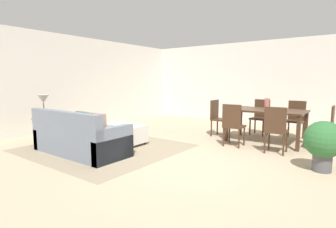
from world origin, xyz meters
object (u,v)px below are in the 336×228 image
(dining_chair_head_east, at_px, (327,125))
(book_on_ottoman, at_px, (127,124))
(side_table, at_px, (45,124))
(dining_chair_far_left, at_px, (261,115))
(dining_chair_near_right, at_px, (276,127))
(dining_chair_head_west, at_px, (218,116))
(dining_table, at_px, (266,113))
(potted_plant, at_px, (324,142))
(couch, at_px, (79,138))
(ottoman_table, at_px, (125,133))
(dining_chair_near_left, at_px, (233,123))
(dining_chair_far_right, at_px, (296,117))
(table_lamp, at_px, (43,100))
(vase_centerpiece, at_px, (267,104))

(dining_chair_head_east, relative_size, book_on_ottoman, 3.54)
(dining_chair_head_east, height_order, book_on_ottoman, dining_chair_head_east)
(side_table, relative_size, dining_chair_far_left, 0.63)
(side_table, bearing_deg, dining_chair_near_right, 26.94)
(dining_chair_far_left, xyz_separation_m, dining_chair_head_west, (-0.83, -0.83, 0.00))
(dining_chair_far_left, height_order, dining_chair_head_west, same)
(side_table, xyz_separation_m, dining_table, (3.93, 3.10, 0.22))
(dining_table, bearing_deg, potted_plant, -48.52)
(dining_chair_near_right, xyz_separation_m, book_on_ottoman, (-2.90, -1.12, -0.07))
(dining_table, bearing_deg, dining_chair_far_left, 114.62)
(couch, xyz_separation_m, dining_chair_near_right, (3.06, 2.27, 0.22))
(ottoman_table, bearing_deg, dining_chair_head_west, 56.80)
(side_table, bearing_deg, couch, -1.85)
(ottoman_table, height_order, dining_chair_near_left, dining_chair_near_left)
(dining_chair_head_east, bearing_deg, dining_table, 178.54)
(ottoman_table, xyz_separation_m, dining_chair_head_east, (3.72, 1.97, 0.27))
(ottoman_table, distance_m, dining_chair_far_left, 3.56)
(couch, height_order, ottoman_table, couch)
(dining_chair_near_right, relative_size, dining_chair_far_left, 1.00)
(side_table, distance_m, dining_chair_head_west, 4.13)
(side_table, relative_size, dining_chair_far_right, 0.63)
(table_lamp, bearing_deg, side_table, 180.00)
(dining_chair_head_west, distance_m, book_on_ottoman, 2.36)
(dining_table, xyz_separation_m, dining_chair_near_left, (-0.44, -0.84, -0.15))
(dining_chair_far_left, height_order, dining_chair_far_right, same)
(dining_chair_near_left, bearing_deg, dining_chair_head_west, 132.25)
(table_lamp, height_order, book_on_ottoman, table_lamp)
(dining_chair_far_right, xyz_separation_m, book_on_ottoman, (-2.92, -2.88, -0.07))
(dining_table, bearing_deg, ottoman_table, -141.49)
(couch, relative_size, table_lamp, 3.83)
(book_on_ottoman, relative_size, potted_plant, 0.33)
(dining_chair_near_right, relative_size, vase_centerpiece, 3.59)
(dining_chair_near_right, distance_m, dining_chair_head_west, 1.87)
(table_lamp, relative_size, dining_chair_head_west, 0.57)
(ottoman_table, height_order, dining_chair_head_east, dining_chair_head_east)
(dining_chair_near_left, height_order, dining_chair_far_left, same)
(dining_chair_near_left, xyz_separation_m, vase_centerpiece, (0.45, 0.84, 0.37))
(side_table, bearing_deg, dining_table, 38.28)
(ottoman_table, distance_m, dining_chair_head_east, 4.22)
(side_table, bearing_deg, vase_centerpiece, 38.20)
(dining_chair_near_left, relative_size, dining_chair_far_right, 1.00)
(dining_table, height_order, dining_chair_head_west, dining_chair_head_west)
(ottoman_table, relative_size, potted_plant, 1.24)
(dining_chair_near_right, distance_m, dining_chair_far_right, 1.76)
(dining_table, distance_m, vase_centerpiece, 0.22)
(couch, xyz_separation_m, dining_chair_near_left, (2.18, 2.30, 0.22))
(ottoman_table, height_order, dining_chair_near_right, dining_chair_near_right)
(ottoman_table, height_order, table_lamp, table_lamp)
(couch, relative_size, dining_chair_near_left, 2.18)
(side_table, distance_m, potted_plant, 5.49)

